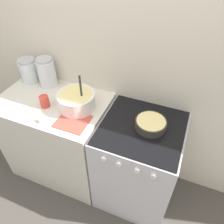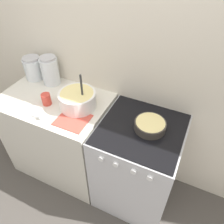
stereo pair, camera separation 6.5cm
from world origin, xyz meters
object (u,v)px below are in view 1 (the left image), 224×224
Objects in this scene: stove at (138,163)px; mixing_bowl at (76,100)px; storage_jar_left at (29,72)px; tin_can at (45,101)px; baking_pan at (151,124)px; storage_jar_middle at (47,74)px.

mixing_bowl is (-0.54, 0.01, 0.53)m from stove.
tin_can is at bearing -38.01° from storage_jar_left.
mixing_bowl is 0.60m from baking_pan.
stove is 3.45× the size of storage_jar_middle.
storage_jar_left is (-1.14, 0.20, 0.54)m from stove.
storage_jar_left is at bearing 169.86° from stove.
storage_jar_left is (-1.19, 0.19, 0.06)m from baking_pan.
tin_can is (-0.25, -0.08, -0.03)m from mixing_bowl.
baking_pan is 2.36× the size of tin_can.
mixing_bowl is 0.26m from tin_can.
storage_jar_middle is 0.32m from tin_can.
storage_jar_left is at bearing 141.99° from tin_can.
storage_jar_left reaches higher than baking_pan.
stove is 0.76m from mixing_bowl.
storage_jar_middle reaches higher than tin_can.
mixing_bowl is at bearing 178.58° from stove.
stove is at bearing -161.17° from baking_pan.
baking_pan is (0.05, 0.02, 0.48)m from stove.
mixing_bowl is 1.19× the size of storage_jar_middle.
storage_jar_left reaches higher than tin_can.
storage_jar_middle reaches higher than stove.
storage_jar_left is at bearing 162.25° from mixing_bowl.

